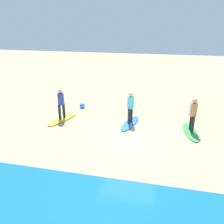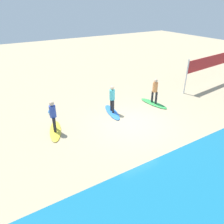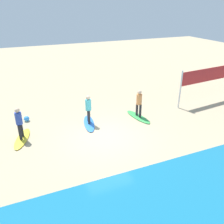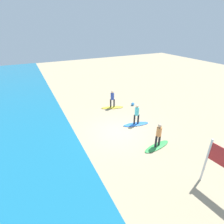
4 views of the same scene
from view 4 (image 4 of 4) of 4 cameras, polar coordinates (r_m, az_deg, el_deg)
The scene contains 8 objects.
ground_plane at distance 13.11m, azimuth 2.29°, elevation -6.39°, with size 60.00×60.00×0.00m, color tan.
surfboard_green at distance 11.96m, azimuth 14.37°, elevation -10.74°, with size 2.10×0.56×0.09m, color green.
surfer_green at distance 11.39m, azimuth 14.93°, elevation -6.76°, with size 0.32×0.46×1.64m.
surfboard_blue at distance 14.06m, azimuth 7.79°, elevation -3.93°, with size 2.10×0.56×0.09m, color blue.
surfer_blue at distance 13.59m, azimuth 8.04°, elevation -0.32°, with size 0.32×0.45×1.64m.
surfboard_yellow at distance 16.70m, azimuth 0.12°, elevation 1.50°, with size 2.10×0.56×0.09m, color yellow.
surfer_yellow at distance 16.30m, azimuth 0.12°, elevation 4.66°, with size 0.32×0.44×1.64m.
beach_ball at distance 17.27m, azimuth 6.75°, elevation 2.59°, with size 0.31×0.31×0.31m, color #338CE5.
Camera 4 is at (-9.59, 5.38, 7.14)m, focal length 28.15 mm.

